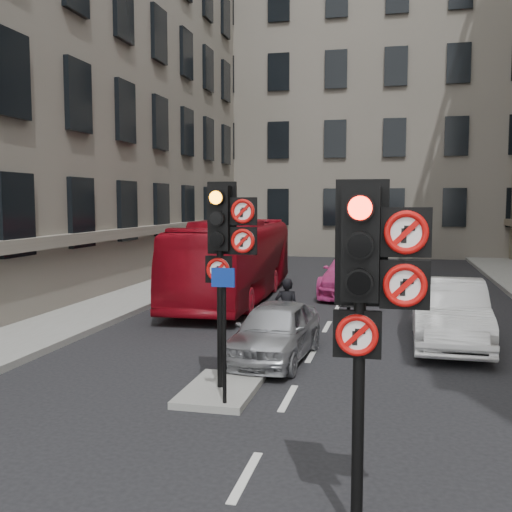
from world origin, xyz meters
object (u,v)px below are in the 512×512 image
at_px(car_white, 449,313).
at_px(info_sign, 224,316).
at_px(motorcyclist, 287,310).
at_px(motorcycle, 349,322).
at_px(signal_near, 369,282).
at_px(car_pink, 354,274).
at_px(signal_far, 225,240).
at_px(bus_red, 234,260).
at_px(car_silver, 275,331).

bearing_deg(car_white, info_sign, -124.72).
xyz_separation_m(motorcyclist, info_sign, (-0.13, -4.94, 0.77)).
xyz_separation_m(car_white, motorcyclist, (-3.77, -0.53, 0.01)).
relative_size(car_white, motorcyclist, 3.00).
relative_size(motorcycle, info_sign, 0.80).
bearing_deg(info_sign, signal_near, -54.06).
bearing_deg(car_pink, motorcyclist, -95.17).
relative_size(signal_far, motorcyclist, 2.33).
relative_size(car_white, info_sign, 2.10).
xyz_separation_m(motorcycle, info_sign, (-1.61, -4.95, 1.01)).
distance_m(signal_near, bus_red, 14.65).
bearing_deg(bus_red, car_pink, 26.25).
distance_m(car_silver, car_pink, 9.41).
xyz_separation_m(signal_near, car_pink, (-1.16, 15.78, -1.85)).
distance_m(car_silver, info_sign, 3.38).
xyz_separation_m(car_pink, bus_red, (-3.89, -2.09, 0.62)).
bearing_deg(info_sign, bus_red, 103.36).
relative_size(bus_red, motorcycle, 5.58).
distance_m(car_white, motorcyclist, 3.80).
relative_size(signal_near, car_silver, 0.98).
height_order(signal_far, motorcycle, signal_far).
height_order(car_pink, motorcycle, car_pink).
bearing_deg(signal_far, car_pink, 83.02).
height_order(car_silver, car_white, car_white).
bearing_deg(signal_far, bus_red, 104.19).
relative_size(signal_near, motorcycle, 2.04).
bearing_deg(info_sign, signal_far, 103.89).
bearing_deg(bus_red, signal_far, -77.72).
bearing_deg(motorcycle, signal_far, -119.01).
distance_m(car_white, info_sign, 6.76).
height_order(signal_near, motorcyclist, signal_near).
distance_m(car_silver, motorcycle, 2.23).
bearing_deg(car_white, signal_far, -130.68).
bearing_deg(motorcyclist, bus_red, -70.87).
bearing_deg(car_white, motorcyclist, -171.29).
height_order(motorcycle, info_sign, info_sign).
bearing_deg(info_sign, car_pink, 83.56).
xyz_separation_m(car_white, info_sign, (-3.90, -5.47, 0.78)).
xyz_separation_m(signal_near, info_sign, (-2.39, 3.19, -1.05)).
xyz_separation_m(bus_red, motorcycle, (4.27, -5.55, -0.83)).
height_order(car_silver, motorcyclist, motorcyclist).
relative_size(signal_near, signal_far, 1.00).
bearing_deg(bus_red, info_sign, -77.68).
bearing_deg(car_white, bus_red, 143.22).
distance_m(car_silver, bus_red, 7.84).
distance_m(motorcyclist, info_sign, 5.00).
height_order(signal_near, car_white, signal_near).
bearing_deg(car_silver, motorcyclist, 95.85).
height_order(car_white, motorcycle, car_white).
relative_size(car_silver, motorcycle, 2.08).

